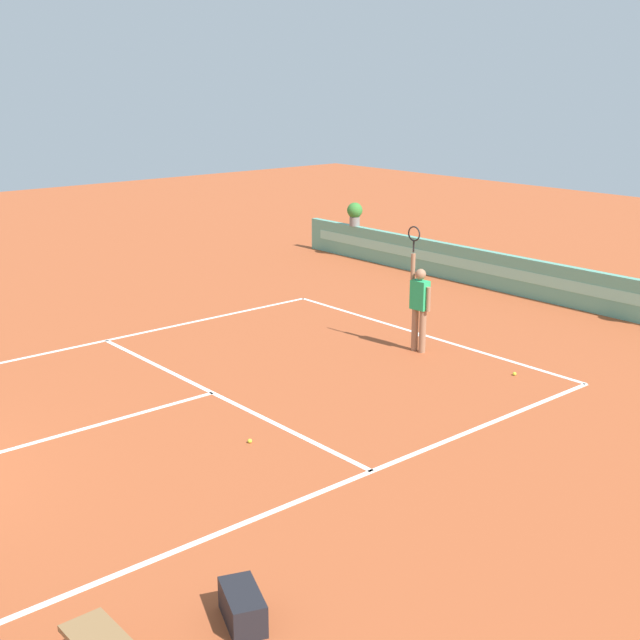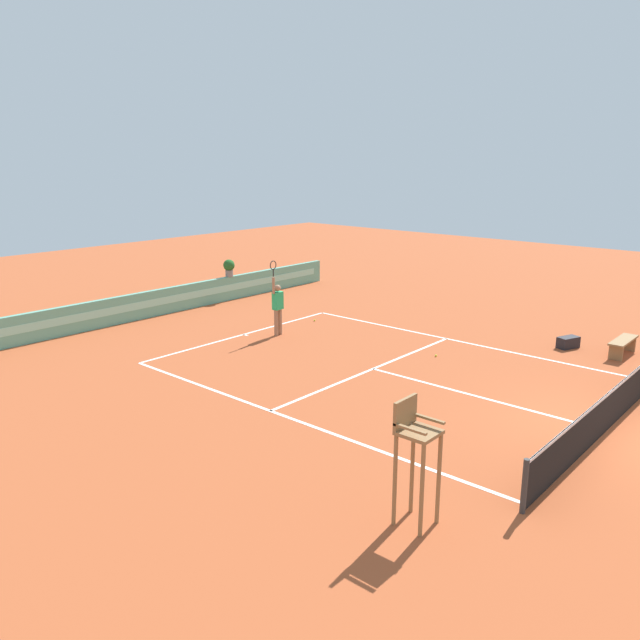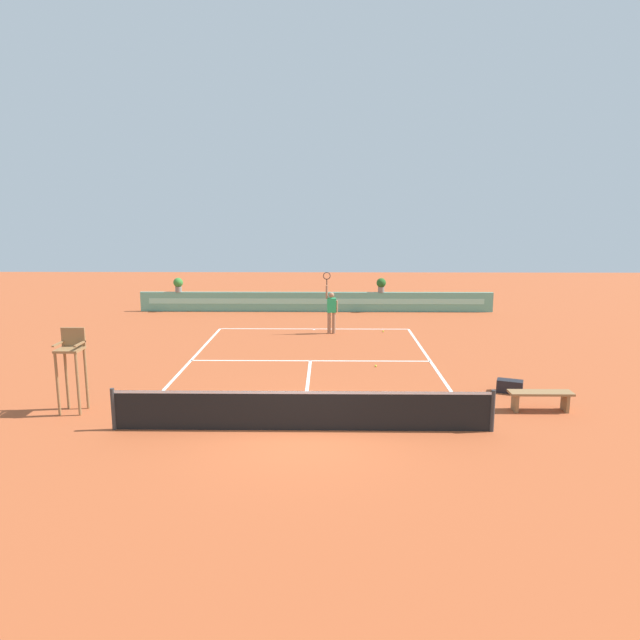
% 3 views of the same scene
% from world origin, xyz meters
% --- Properties ---
extents(ground_plane, '(60.00, 60.00, 0.00)m').
position_xyz_m(ground_plane, '(0.00, 6.00, 0.00)').
color(ground_plane, '#A84C28').
extents(court_lines, '(8.32, 11.94, 0.01)m').
position_xyz_m(court_lines, '(0.00, 6.72, 0.00)').
color(court_lines, white).
rests_on(court_lines, ground).
extents(net, '(8.92, 0.10, 1.00)m').
position_xyz_m(net, '(0.00, 0.00, 0.51)').
color(net, '#333333').
rests_on(net, ground).
extents(back_wall_barrier, '(18.00, 0.21, 1.00)m').
position_xyz_m(back_wall_barrier, '(0.00, 16.39, 0.50)').
color(back_wall_barrier, '#60A88E').
rests_on(back_wall_barrier, ground).
extents(umpire_chair, '(0.60, 0.60, 2.14)m').
position_xyz_m(umpire_chair, '(-5.88, 1.26, 1.34)').
color(umpire_chair, olive).
rests_on(umpire_chair, ground).
extents(bench_courtside, '(1.60, 0.44, 0.51)m').
position_xyz_m(bench_courtside, '(6.04, 1.43, 0.38)').
color(bench_courtside, olive).
rests_on(bench_courtside, ground).
extents(gear_bag, '(0.78, 0.59, 0.36)m').
position_xyz_m(gear_bag, '(5.74, 2.97, 0.18)').
color(gear_bag, black).
rests_on(gear_bag, ground).
extents(tennis_player, '(0.62, 0.25, 2.58)m').
position_xyz_m(tennis_player, '(0.74, 10.96, 1.05)').
color(tennis_player, '#9E7051').
rests_on(tennis_player, ground).
extents(tennis_ball_near_baseline, '(0.07, 0.07, 0.07)m').
position_xyz_m(tennis_ball_near_baseline, '(2.96, 11.27, 0.03)').
color(tennis_ball_near_baseline, '#CCE033').
rests_on(tennis_ball_near_baseline, ground).
extents(tennis_ball_mid_court, '(0.07, 0.07, 0.07)m').
position_xyz_m(tennis_ball_mid_court, '(2.18, 5.64, 0.03)').
color(tennis_ball_mid_court, '#CCE033').
rests_on(tennis_ball_mid_court, ground).
extents(potted_plant_right, '(0.48, 0.48, 0.72)m').
position_xyz_m(potted_plant_right, '(3.31, 16.39, 1.41)').
color(potted_plant_right, gray).
rests_on(potted_plant_right, back_wall_barrier).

